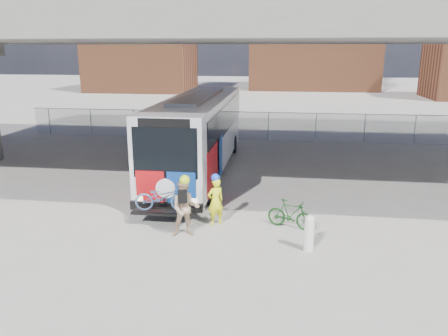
% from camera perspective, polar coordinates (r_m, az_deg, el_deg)
% --- Properties ---
extents(ground, '(160.00, 160.00, 0.00)m').
position_cam_1_polar(ground, '(16.99, 0.87, -4.39)').
color(ground, '#9E9991').
rests_on(ground, ground).
extents(bus, '(2.67, 12.96, 3.69)m').
position_cam_1_polar(bus, '(20.59, -3.32, 5.15)').
color(bus, silver).
rests_on(bus, ground).
extents(overpass, '(40.00, 16.00, 7.95)m').
position_cam_1_polar(overpass, '(20.00, 2.38, 17.64)').
color(overpass, '#605E59').
rests_on(overpass, ground).
extents(chainlink_fence, '(30.00, 0.06, 30.00)m').
position_cam_1_polar(chainlink_fence, '(28.28, 3.80, 6.51)').
color(chainlink_fence, gray).
rests_on(chainlink_fence, ground).
extents(brick_buildings, '(54.00, 22.00, 12.00)m').
position_cam_1_polar(brick_buildings, '(64.12, 7.36, 14.89)').
color(brick_buildings, brown).
rests_on(brick_buildings, ground).
extents(smokestack, '(2.20, 2.20, 25.00)m').
position_cam_1_polar(smokestack, '(72.24, 18.45, 19.93)').
color(smokestack, brown).
rests_on(smokestack, ground).
extents(bollard, '(0.29, 0.29, 1.11)m').
position_cam_1_polar(bollard, '(13.05, 11.06, -8.15)').
color(bollard, white).
rests_on(bollard, ground).
extents(cyclist_hivis, '(0.70, 0.66, 1.77)m').
position_cam_1_polar(cyclist_hivis, '(14.58, -1.11, -4.21)').
color(cyclist_hivis, '#F2F519').
rests_on(cyclist_hivis, ground).
extents(cyclist_tan, '(1.03, 0.89, 2.00)m').
position_cam_1_polar(cyclist_tan, '(13.70, -5.07, -5.17)').
color(cyclist_tan, tan).
rests_on(cyclist_tan, ground).
extents(bike_parked, '(1.66, 0.95, 0.96)m').
position_cam_1_polar(bike_parked, '(14.56, 8.73, -5.98)').
color(bike_parked, '#154217').
rests_on(bike_parked, ground).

